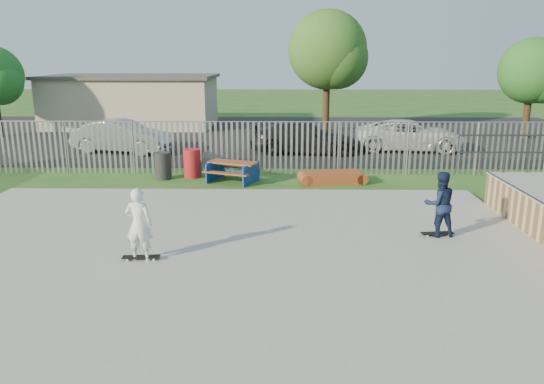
{
  "coord_description": "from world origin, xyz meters",
  "views": [
    {
      "loc": [
        1.44,
        -10.83,
        4.43
      ],
      "look_at": [
        1.21,
        2.0,
        1.1
      ],
      "focal_mm": 35.0,
      "sensor_mm": 36.0,
      "label": 1
    }
  ],
  "objects_px": {
    "car_dark": "(304,138)",
    "tree_mid": "(328,50)",
    "picnic_table": "(233,171)",
    "car_white": "(410,135)",
    "skater_navy": "(440,204)",
    "funbox": "(332,178)",
    "trash_bin_grey": "(163,166)",
    "car_silver": "(122,136)",
    "tree_right": "(532,71)",
    "skater_white": "(139,224)",
    "trash_bin_red": "(192,163)"
  },
  "relations": [
    {
      "from": "car_dark",
      "to": "tree_mid",
      "type": "xyz_separation_m",
      "value": [
        1.6,
        7.19,
        3.95
      ]
    },
    {
      "from": "picnic_table",
      "to": "car_dark",
      "type": "relative_size",
      "value": 0.43
    },
    {
      "from": "car_white",
      "to": "skater_navy",
      "type": "distance_m",
      "value": 12.91
    },
    {
      "from": "picnic_table",
      "to": "car_dark",
      "type": "xyz_separation_m",
      "value": [
        2.76,
        5.68,
        0.37
      ]
    },
    {
      "from": "funbox",
      "to": "car_white",
      "type": "relative_size",
      "value": 0.41
    },
    {
      "from": "picnic_table",
      "to": "trash_bin_grey",
      "type": "height_order",
      "value": "trash_bin_grey"
    },
    {
      "from": "trash_bin_grey",
      "to": "tree_mid",
      "type": "distance_m",
      "value": 14.89
    },
    {
      "from": "trash_bin_grey",
      "to": "car_silver",
      "type": "bearing_deg",
      "value": 120.01
    },
    {
      "from": "funbox",
      "to": "tree_mid",
      "type": "bearing_deg",
      "value": 78.28
    },
    {
      "from": "tree_right",
      "to": "skater_white",
      "type": "relative_size",
      "value": 3.34
    },
    {
      "from": "car_white",
      "to": "tree_mid",
      "type": "height_order",
      "value": "tree_mid"
    },
    {
      "from": "car_silver",
      "to": "car_dark",
      "type": "xyz_separation_m",
      "value": [
        8.39,
        0.03,
        -0.04
      ]
    },
    {
      "from": "trash_bin_red",
      "to": "skater_navy",
      "type": "height_order",
      "value": "skater_navy"
    },
    {
      "from": "car_dark",
      "to": "car_white",
      "type": "bearing_deg",
      "value": -77.65
    },
    {
      "from": "car_dark",
      "to": "car_white",
      "type": "height_order",
      "value": "car_dark"
    },
    {
      "from": "trash_bin_red",
      "to": "car_dark",
      "type": "bearing_deg",
      "value": 49.08
    },
    {
      "from": "picnic_table",
      "to": "tree_right",
      "type": "height_order",
      "value": "tree_right"
    },
    {
      "from": "trash_bin_red",
      "to": "car_silver",
      "type": "relative_size",
      "value": 0.23
    },
    {
      "from": "funbox",
      "to": "tree_mid",
      "type": "xyz_separation_m",
      "value": [
        0.81,
        13.03,
        4.49
      ]
    },
    {
      "from": "car_silver",
      "to": "picnic_table",
      "type": "bearing_deg",
      "value": -122.46
    },
    {
      "from": "picnic_table",
      "to": "tree_right",
      "type": "distance_m",
      "value": 18.59
    },
    {
      "from": "trash_bin_red",
      "to": "trash_bin_grey",
      "type": "height_order",
      "value": "trash_bin_red"
    },
    {
      "from": "car_white",
      "to": "tree_right",
      "type": "distance_m",
      "value": 8.69
    },
    {
      "from": "funbox",
      "to": "trash_bin_red",
      "type": "height_order",
      "value": "trash_bin_red"
    },
    {
      "from": "skater_navy",
      "to": "skater_white",
      "type": "bearing_deg",
      "value": 5.5
    },
    {
      "from": "funbox",
      "to": "skater_white",
      "type": "relative_size",
      "value": 1.31
    },
    {
      "from": "trash_bin_red",
      "to": "car_white",
      "type": "xyz_separation_m",
      "value": [
        9.41,
        5.82,
        0.21
      ]
    },
    {
      "from": "car_dark",
      "to": "skater_white",
      "type": "relative_size",
      "value": 3.1
    },
    {
      "from": "funbox",
      "to": "skater_white",
      "type": "bearing_deg",
      "value": -130.1
    },
    {
      "from": "skater_white",
      "to": "car_white",
      "type": "bearing_deg",
      "value": -116.68
    },
    {
      "from": "car_dark",
      "to": "tree_mid",
      "type": "distance_m",
      "value": 8.36
    },
    {
      "from": "trash_bin_grey",
      "to": "trash_bin_red",
      "type": "bearing_deg",
      "value": 16.39
    },
    {
      "from": "funbox",
      "to": "skater_navy",
      "type": "height_order",
      "value": "skater_navy"
    },
    {
      "from": "trash_bin_red",
      "to": "car_white",
      "type": "relative_size",
      "value": 0.21
    },
    {
      "from": "car_silver",
      "to": "tree_mid",
      "type": "distance_m",
      "value": 12.93
    },
    {
      "from": "car_white",
      "to": "skater_navy",
      "type": "bearing_deg",
      "value": 174.72
    },
    {
      "from": "trash_bin_grey",
      "to": "picnic_table",
      "type": "bearing_deg",
      "value": -8.51
    },
    {
      "from": "car_silver",
      "to": "tree_right",
      "type": "height_order",
      "value": "tree_right"
    },
    {
      "from": "tree_right",
      "to": "trash_bin_red",
      "type": "bearing_deg",
      "value": -149.41
    },
    {
      "from": "picnic_table",
      "to": "skater_white",
      "type": "height_order",
      "value": "skater_white"
    },
    {
      "from": "picnic_table",
      "to": "skater_white",
      "type": "distance_m",
      "value": 8.02
    },
    {
      "from": "tree_right",
      "to": "skater_white",
      "type": "height_order",
      "value": "tree_right"
    },
    {
      "from": "car_silver",
      "to": "car_white",
      "type": "height_order",
      "value": "car_silver"
    },
    {
      "from": "tree_mid",
      "to": "skater_white",
      "type": "bearing_deg",
      "value": -105.17
    },
    {
      "from": "trash_bin_red",
      "to": "skater_white",
      "type": "bearing_deg",
      "value": -88.01
    },
    {
      "from": "funbox",
      "to": "car_dark",
      "type": "xyz_separation_m",
      "value": [
        -0.79,
        5.84,
        0.54
      ]
    },
    {
      "from": "tree_right",
      "to": "skater_navy",
      "type": "relative_size",
      "value": 3.34
    },
    {
      "from": "trash_bin_grey",
      "to": "skater_white",
      "type": "distance_m",
      "value": 8.4
    },
    {
      "from": "picnic_table",
      "to": "trash_bin_grey",
      "type": "relative_size",
      "value": 2.17
    },
    {
      "from": "skater_navy",
      "to": "car_silver",
      "type": "bearing_deg",
      "value": -55.09
    }
  ]
}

